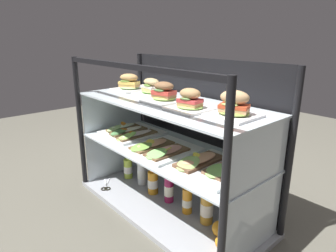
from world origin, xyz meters
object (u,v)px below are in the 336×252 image
object	(u,v)px
juice_bottle_back_center	(153,182)
plated_roll_sandwich_far_right	(164,95)
orange_fruit_near_left_post	(243,235)
plated_roll_sandwich_far_left	(129,84)
plated_roll_sandwich_mid_right	(234,107)
plated_roll_sandwich_center	(190,102)
juice_bottle_front_left_end	(169,189)
juice_bottle_front_middle	(142,171)
plated_roll_sandwich_near_right_corner	(151,89)
open_sandwich_tray_near_right_corner	(211,166)
open_sandwich_tray_center	(130,132)
orange_fruit_rolled_forward	(220,229)
orange_fruit_beside_bottles	(223,242)
juice_bottle_near_post	(187,200)
kitchen_scissors	(106,187)
juice_bottle_tucked_behind	(128,168)
juice_bottle_front_right_end	(207,207)
open_sandwich_tray_near_left_corner	(160,149)

from	to	relation	value
juice_bottle_back_center	plated_roll_sandwich_far_right	bearing A→B (deg)	-14.64
juice_bottle_back_center	orange_fruit_near_left_post	bearing A→B (deg)	2.94
plated_roll_sandwich_far_left	plated_roll_sandwich_mid_right	bearing A→B (deg)	-2.10
plated_roll_sandwich_center	juice_bottle_back_center	size ratio (longest dim) A/B	0.95
plated_roll_sandwich_far_left	juice_bottle_front_left_end	xyz separation A→B (m)	(0.42, -0.02, -0.60)
plated_roll_sandwich_center	juice_bottle_front_middle	size ratio (longest dim) A/B	0.78
plated_roll_sandwich_far_right	plated_roll_sandwich_mid_right	distance (m)	0.44
plated_roll_sandwich_far_left	plated_roll_sandwich_far_right	distance (m)	0.45
plated_roll_sandwich_far_right	juice_bottle_back_center	size ratio (longest dim) A/B	0.95
plated_roll_sandwich_near_right_corner	plated_roll_sandwich_mid_right	distance (m)	0.66
plated_roll_sandwich_near_right_corner	open_sandwich_tray_near_right_corner	distance (m)	0.65
juice_bottle_front_left_end	open_sandwich_tray_center	bearing A→B (deg)	-173.85
plated_roll_sandwich_far_left	open_sandwich_tray_center	xyz separation A→B (m)	(0.07, -0.06, -0.31)
open_sandwich_tray_near_right_corner	plated_roll_sandwich_center	bearing A→B (deg)	-170.78
plated_roll_sandwich_far_right	plated_roll_sandwich_mid_right	xyz separation A→B (m)	(0.44, 0.04, 0.00)
juice_bottle_front_left_end	plated_roll_sandwich_near_right_corner	bearing A→B (deg)	171.11
open_sandwich_tray_center	juice_bottle_front_left_end	bearing A→B (deg)	6.15
juice_bottle_back_center	orange_fruit_rolled_forward	size ratio (longest dim) A/B	2.49
open_sandwich_tray_center	orange_fruit_rolled_forward	xyz separation A→B (m)	(0.78, 0.01, -0.34)
plated_roll_sandwich_far_left	orange_fruit_beside_bottles	size ratio (longest dim) A/B	2.59
juice_bottle_front_left_end	juice_bottle_near_post	world-z (taller)	juice_bottle_front_left_end
plated_roll_sandwich_far_right	orange_fruit_near_left_post	distance (m)	0.83
plated_roll_sandwich_far_left	kitchen_scissors	distance (m)	0.72
open_sandwich_tray_center	kitchen_scissors	world-z (taller)	open_sandwich_tray_center
juice_bottle_tucked_behind	orange_fruit_beside_bottles	bearing A→B (deg)	-5.21
juice_bottle_tucked_behind	juice_bottle_front_right_end	world-z (taller)	juice_bottle_front_right_end
juice_bottle_front_right_end	orange_fruit_beside_bottles	xyz separation A→B (m)	(0.20, -0.10, -0.06)
plated_roll_sandwich_center	juice_bottle_front_left_end	xyz separation A→B (m)	(-0.23, 0.07, -0.60)
open_sandwich_tray_center	juice_bottle_front_middle	bearing A→B (deg)	43.77
juice_bottle_front_middle	juice_bottle_front_left_end	distance (m)	0.30
open_sandwich_tray_near_right_corner	juice_bottle_near_post	bearing A→B (deg)	167.12
plated_roll_sandwich_far_left	juice_bottle_near_post	world-z (taller)	plated_roll_sandwich_far_left
plated_roll_sandwich_far_right	plated_roll_sandwich_center	bearing A→B (deg)	-4.40
juice_bottle_front_left_end	plated_roll_sandwich_mid_right	bearing A→B (deg)	-1.73
plated_roll_sandwich_mid_right	kitchen_scissors	bearing A→B (deg)	-167.60
juice_bottle_front_left_end	plated_roll_sandwich_far_left	bearing A→B (deg)	177.50
plated_roll_sandwich_mid_right	orange_fruit_rolled_forward	size ratio (longest dim) A/B	2.48
juice_bottle_near_post	orange_fruit_beside_bottles	bearing A→B (deg)	-15.27
plated_roll_sandwich_mid_right	orange_fruit_beside_bottles	size ratio (longest dim) A/B	2.71
juice_bottle_front_right_end	juice_bottle_tucked_behind	bearing A→B (deg)	-178.60
plated_roll_sandwich_far_right	plated_roll_sandwich_near_right_corner	bearing A→B (deg)	158.72
juice_bottle_tucked_behind	plated_roll_sandwich_center	bearing A→B (deg)	-5.34
open_sandwich_tray_near_left_corner	kitchen_scissors	xyz separation A→B (m)	(-0.44, -0.12, -0.38)
open_sandwich_tray_near_right_corner	orange_fruit_beside_bottles	world-z (taller)	open_sandwich_tray_near_right_corner
open_sandwich_tray_center	juice_bottle_near_post	size ratio (longest dim) A/B	1.66
plated_roll_sandwich_far_left	juice_bottle_back_center	world-z (taller)	plated_roll_sandwich_far_left
open_sandwich_tray_near_right_corner	juice_bottle_front_right_end	bearing A→B (deg)	138.21
plated_roll_sandwich_center	juice_bottle_near_post	size ratio (longest dim) A/B	0.90
plated_roll_sandwich_far_right	orange_fruit_near_left_post	xyz separation A→B (m)	(0.52, 0.08, -0.65)
juice_bottle_front_middle	juice_bottle_front_right_end	bearing A→B (deg)	-0.38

